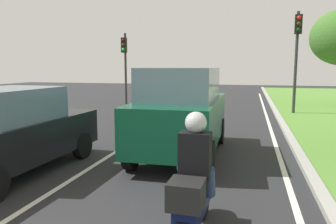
% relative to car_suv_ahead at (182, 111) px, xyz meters
% --- Properties ---
extents(ground_plane, '(60.00, 60.00, 0.00)m').
position_rel_car_suv_ahead_xyz_m(ground_plane, '(-1.11, 5.25, -1.17)').
color(ground_plane, '#262628').
extents(lane_line_center, '(0.12, 32.00, 0.01)m').
position_rel_car_suv_ahead_xyz_m(lane_line_center, '(-1.81, 5.25, -1.16)').
color(lane_line_center, silver).
rests_on(lane_line_center, ground).
extents(lane_line_right_edge, '(0.12, 32.00, 0.01)m').
position_rel_car_suv_ahead_xyz_m(lane_line_right_edge, '(2.49, 5.25, -1.16)').
color(lane_line_right_edge, silver).
rests_on(lane_line_right_edge, ground).
extents(curb_right, '(0.24, 48.00, 0.12)m').
position_rel_car_suv_ahead_xyz_m(curb_right, '(2.99, 5.25, -1.11)').
color(curb_right, '#9E9B93').
rests_on(curb_right, ground).
extents(car_suv_ahead, '(2.01, 4.52, 2.28)m').
position_rel_car_suv_ahead_xyz_m(car_suv_ahead, '(0.00, 0.00, 0.00)').
color(car_suv_ahead, '#0C472D').
rests_on(car_suv_ahead, ground).
extents(car_sedan_left_lane, '(1.95, 4.35, 1.86)m').
position_rel_car_suv_ahead_xyz_m(car_sedan_left_lane, '(-3.25, -2.37, -0.25)').
color(car_sedan_left_lane, black).
rests_on(car_sedan_left_lane, ground).
extents(motorcycle, '(0.41, 1.90, 1.01)m').
position_rel_car_suv_ahead_xyz_m(motorcycle, '(1.04, -4.22, -0.60)').
color(motorcycle, '#0C143F').
rests_on(motorcycle, ground).
extents(rider_person, '(0.51, 0.41, 1.16)m').
position_rel_car_suv_ahead_xyz_m(rider_person, '(1.05, -4.17, 0.02)').
color(rider_person, black).
rests_on(rider_person, ground).
extents(traffic_light_near_right, '(0.32, 0.50, 4.93)m').
position_rel_car_suv_ahead_xyz_m(traffic_light_near_right, '(3.80, 8.65, 2.20)').
color(traffic_light_near_right, '#2D2D2D').
rests_on(traffic_light_near_right, ground).
extents(traffic_light_overhead_left, '(0.32, 0.50, 4.36)m').
position_rel_car_suv_ahead_xyz_m(traffic_light_overhead_left, '(-5.86, 10.85, 1.77)').
color(traffic_light_overhead_left, '#2D2D2D').
rests_on(traffic_light_overhead_left, ground).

